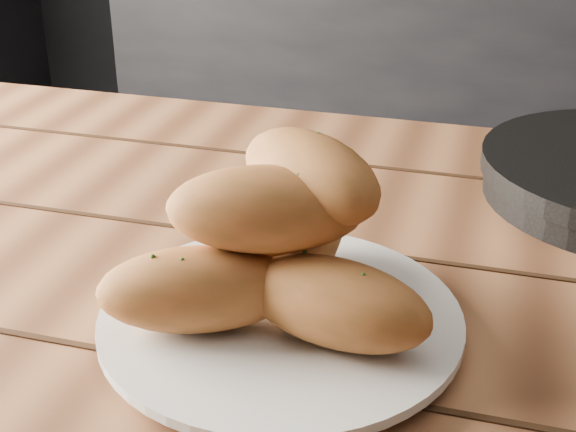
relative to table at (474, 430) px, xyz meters
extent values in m
cube|color=#965E38|center=(0.00, 0.00, 0.07)|extent=(1.50, 0.94, 0.04)
cylinder|color=brown|center=(-0.65, 0.35, -0.30)|extent=(0.07, 0.07, 0.71)
cylinder|color=silver|center=(-0.15, -0.04, 0.10)|extent=(0.25, 0.25, 0.01)
cylinder|color=silver|center=(-0.15, -0.04, 0.11)|extent=(0.28, 0.28, 0.01)
ellipsoid|color=#B36331|center=(-0.20, -0.07, 0.14)|extent=(0.16, 0.12, 0.06)
ellipsoid|color=#B36331|center=(-0.11, -0.06, 0.14)|extent=(0.15, 0.09, 0.06)
ellipsoid|color=#B36331|center=(-0.16, 0.01, 0.14)|extent=(0.09, 0.15, 0.06)
ellipsoid|color=#B36331|center=(-0.16, -0.05, 0.20)|extent=(0.15, 0.10, 0.06)
ellipsoid|color=#B36331|center=(-0.14, -0.01, 0.22)|extent=(0.15, 0.13, 0.06)
camera|label=1|loc=(-0.01, -0.53, 0.45)|focal=50.00mm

